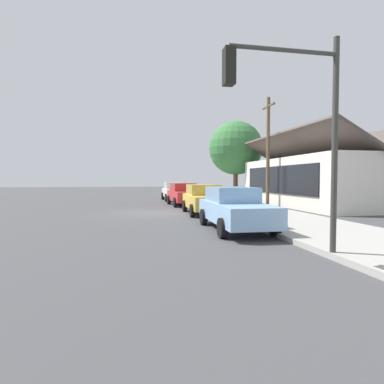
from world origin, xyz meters
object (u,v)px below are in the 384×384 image
fire_hydrant_red (234,206)px  car_ivory (175,191)px  car_skyblue (234,208)px  car_mustard (204,199)px  car_cherry (184,194)px  utility_pole_wooden (268,150)px  shade_tree (236,148)px  traffic_light_main (294,109)px

fire_hydrant_red → car_ivory: bearing=-172.9°
car_ivory → car_skyblue: size_ratio=0.90×
car_mustard → fire_hydrant_red: (0.98, 1.38, -0.32)m
fire_hydrant_red → car_cherry: bearing=-166.4°
car_mustard → car_skyblue: size_ratio=0.93×
car_ivory → fire_hydrant_red: bearing=6.3°
car_mustard → car_skyblue: (5.50, -0.14, 0.00)m
car_ivory → car_skyblue: 16.48m
car_ivory → utility_pole_wooden: 9.64m
shade_tree → utility_pole_wooden: (8.75, -0.65, -0.95)m
traffic_light_main → car_ivory: bearing=179.5°
car_skyblue → car_cherry: bearing=-178.2°
car_skyblue → shade_tree: shade_tree is taller
car_mustard → car_skyblue: same height
shade_tree → car_cherry: bearing=-42.2°
shade_tree → utility_pole_wooden: 8.82m
utility_pole_wooden → fire_hydrant_red: bearing=-40.5°
utility_pole_wooden → car_mustard: bearing=-55.5°
car_cherry → utility_pole_wooden: bearing=69.1°
car_mustard → shade_tree: (-12.45, 6.03, 4.06)m
shade_tree → utility_pole_wooden: utility_pole_wooden is taller
car_ivory → traffic_light_main: 21.22m
car_mustard → utility_pole_wooden: bearing=126.2°
car_ivory → car_cherry: same height
car_mustard → traffic_light_main: 10.42m
car_ivory → car_mustard: 10.99m
car_ivory → fire_hydrant_red: car_ivory is taller
car_ivory → traffic_light_main: (21.05, -0.17, 2.68)m
utility_pole_wooden → traffic_light_main: bearing=-22.3°
car_cherry → fire_hydrant_red: car_cherry is taller
car_cherry → car_mustard: (5.57, 0.20, 0.00)m
traffic_light_main → fire_hydrant_red: traffic_light_main is taller
car_ivory → car_skyblue: same height
shade_tree → car_skyblue: bearing=-19.0°
car_mustard → utility_pole_wooden: size_ratio=0.61×
utility_pole_wooden → car_ivory: bearing=-143.0°
traffic_light_main → fire_hydrant_red: size_ratio=7.32×
car_ivory → traffic_light_main: bearing=-1.2°
car_cherry → car_skyblue: same height
car_skyblue → utility_pole_wooden: utility_pole_wooden is taller
car_cherry → traffic_light_main: traffic_light_main is taller
car_cherry → car_skyblue: size_ratio=0.90×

